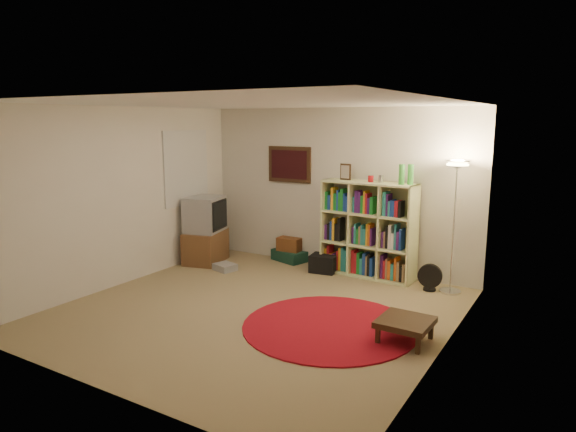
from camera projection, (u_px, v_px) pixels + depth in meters
name	position (u px, v px, depth m)	size (l,w,h in m)	color
room	(253.00, 209.00, 6.16)	(4.54, 4.54, 2.54)	#907C54
bookshelf	(367.00, 231.00, 7.63)	(1.45, 0.50, 1.71)	#F4FFAA
floor_lamp	(456.00, 183.00, 6.71)	(0.39, 0.39, 1.80)	silver
floor_fan	(430.00, 277.00, 7.02)	(0.34, 0.20, 0.38)	black
tv_stand	(205.00, 231.00, 8.40)	(0.69, 0.85, 1.09)	brown
dvd_box	(225.00, 267.00, 8.00)	(0.38, 0.34, 0.11)	#96969B
suitcase	(290.00, 255.00, 8.54)	(0.64, 0.50, 0.18)	#133529
wicker_basket	(290.00, 244.00, 8.50)	(0.39, 0.28, 0.22)	#5E3117
duffel_bag	(324.00, 263.00, 7.91)	(0.43, 0.38, 0.27)	black
paper_towel	(344.00, 261.00, 8.06)	(0.15, 0.15, 0.26)	white
red_rug	(330.00, 326.00, 5.81)	(1.98, 1.98, 0.02)	maroon
side_table	(405.00, 323.00, 5.40)	(0.55, 0.55, 0.25)	black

